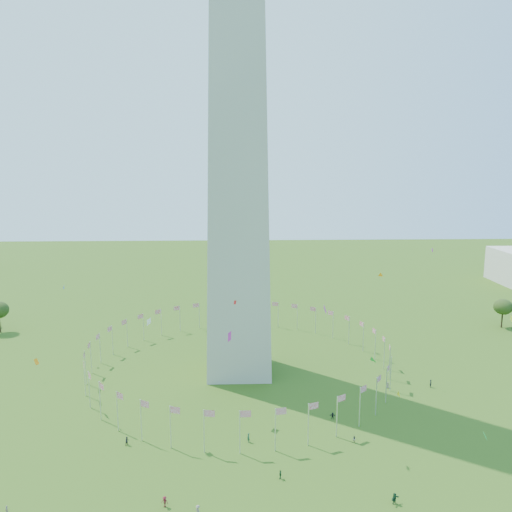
# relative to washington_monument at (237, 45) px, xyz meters

# --- Properties ---
(ground) EXTENTS (600.00, 600.00, 0.00)m
(ground) POSITION_rel_washington_monument_xyz_m (0.00, -50.00, -84.50)
(ground) COLOR #2D4E12
(ground) RESTS_ON ground
(washington_monument) EXTENTS (16.80, 16.80, 169.00)m
(washington_monument) POSITION_rel_washington_monument_xyz_m (0.00, 0.00, 0.00)
(washington_monument) COLOR #B0AB9C
(washington_monument) RESTS_ON ground
(flag_ring) EXTENTS (80.24, 80.24, 9.00)m
(flag_ring) POSITION_rel_washington_monument_xyz_m (-0.00, 0.00, -80.00)
(flag_ring) COLOR silver
(flag_ring) RESTS_ON ground
(crowd) EXTENTS (89.61, 69.77, 2.02)m
(crowd) POSITION_rel_washington_monument_xyz_m (10.81, -52.29, -83.61)
(crowd) COLOR gray
(crowd) RESTS_ON ground
(kites_aloft) EXTENTS (108.97, 72.38, 31.15)m
(kites_aloft) POSITION_rel_washington_monument_xyz_m (11.40, -26.97, -66.52)
(kites_aloft) COLOR green
(kites_aloft) RESTS_ON ground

